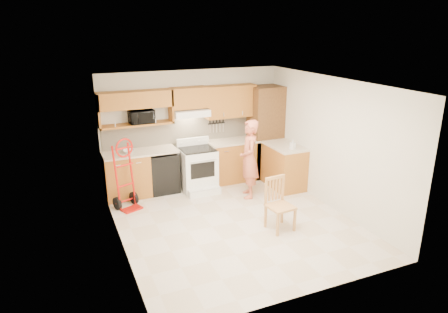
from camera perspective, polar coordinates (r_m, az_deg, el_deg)
floor at (r=7.41m, az=1.54°, el=-9.30°), size 4.00×4.50×0.02m
ceiling at (r=6.64m, az=1.73°, el=10.39°), size 4.00×4.50×0.02m
wall_back at (r=8.94m, az=-4.46°, el=4.14°), size 4.00×0.02×2.50m
wall_front at (r=5.10m, az=12.40°, el=-7.26°), size 4.00×0.02×2.50m
wall_left at (r=6.39m, az=-14.99°, el=-2.21°), size 0.02×4.50×2.50m
wall_right at (r=7.94m, az=14.92°, el=1.77°), size 0.02×4.50×2.50m
backsplash at (r=8.93m, az=-4.40°, el=3.79°), size 3.92×0.03×0.55m
lower_cab_left at (r=8.54m, az=-13.54°, el=-2.64°), size 0.90×0.60×0.90m
dishwasher at (r=8.68m, az=-8.66°, el=-2.15°), size 0.60×0.60×0.85m
lower_cab_right at (r=9.18m, az=1.20°, el=-0.64°), size 1.14×0.60×0.90m
countertop_left at (r=8.43m, az=-11.77°, el=0.61°), size 1.50×0.63×0.04m
countertop_right at (r=9.04m, az=1.22°, el=2.18°), size 1.14×0.63×0.04m
cab_return_right at (r=8.91m, az=8.44°, el=-1.44°), size 0.60×1.00×0.90m
countertop_return at (r=8.76m, az=8.58°, el=1.45°), size 0.63×1.00×0.04m
pantry_tall at (r=9.37m, az=5.80°, el=3.48°), size 0.70×0.60×2.10m
upper_cab_left at (r=8.32m, az=-12.43°, el=7.85°), size 1.50×0.33×0.34m
upper_shelf_mw at (r=8.42m, az=-12.20°, el=4.44°), size 1.50×0.33×0.04m
upper_cab_center at (r=8.60m, az=-4.95°, el=8.26°), size 0.76×0.33×0.44m
upper_cab_right at (r=8.96m, az=0.89°, el=7.82°), size 1.14×0.33×0.70m
range_hood at (r=8.60m, az=-4.76°, el=6.16°), size 0.76×0.46×0.14m
knife_strip at (r=9.08m, az=-1.05°, el=4.34°), size 0.40×0.05×0.29m
microwave at (r=8.40m, az=-11.57°, el=5.54°), size 0.51×0.37×0.27m
range at (r=8.61m, az=-3.59°, el=-1.36°), size 0.73×0.96×1.07m
person at (r=8.19m, az=3.56°, el=-0.37°), size 0.55×0.68×1.62m
hand_truck at (r=7.90m, az=-13.57°, el=-2.92°), size 0.63×0.61×1.27m
dining_chair at (r=7.04m, az=7.98°, el=-6.76°), size 0.46×0.49×0.93m
soap_bottle at (r=8.48m, az=9.69°, el=1.72°), size 0.11×0.11×0.21m
bowl at (r=8.38m, az=-13.28°, el=0.75°), size 0.28×0.28×0.06m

